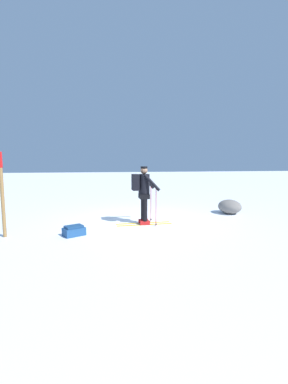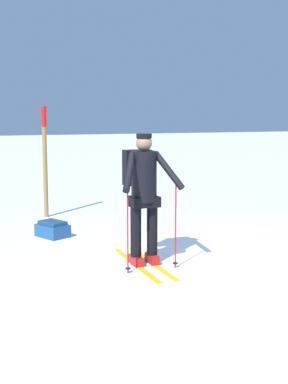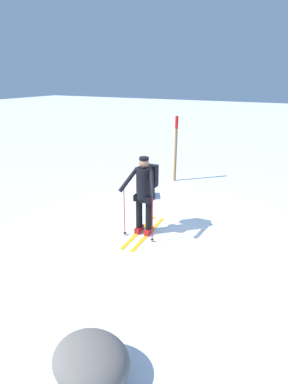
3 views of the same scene
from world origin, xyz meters
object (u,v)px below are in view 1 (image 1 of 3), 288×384
(rock_boulder, at_px, (230,207))
(skier, at_px, (143,190))
(dropped_backpack, at_px, (74,231))
(trail_marker, at_px, (2,188))

(rock_boulder, bearing_deg, skier, 106.84)
(dropped_backpack, bearing_deg, skier, -65.57)
(skier, xyz_separation_m, dropped_backpack, (-0.92, 2.02, -0.94))
(dropped_backpack, height_order, rock_boulder, rock_boulder)
(dropped_backpack, xyz_separation_m, trail_marker, (0.18, 1.76, 1.15))
(trail_marker, bearing_deg, rock_boulder, -76.11)
(trail_marker, height_order, rock_boulder, trail_marker)
(dropped_backpack, bearing_deg, trail_marker, 84.32)
(rock_boulder, bearing_deg, trail_marker, 103.89)
(skier, relative_size, trail_marker, 0.82)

